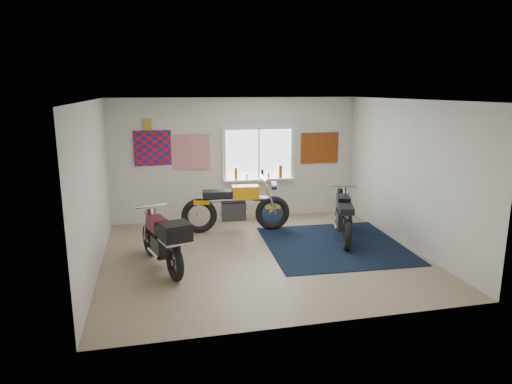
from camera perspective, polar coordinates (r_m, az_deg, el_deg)
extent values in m
plane|color=#9E896B|center=(8.15, 0.84, -7.91)|extent=(5.50, 5.50, 0.00)
plane|color=white|center=(7.63, 0.90, 11.43)|extent=(5.50, 5.50, 0.00)
plane|color=silver|center=(10.19, -2.46, 4.13)|extent=(5.50, 0.00, 5.50)
plane|color=silver|center=(5.45, 7.10, -3.60)|extent=(5.50, 0.00, 5.50)
plane|color=silver|center=(7.62, -19.65, 0.46)|extent=(0.00, 5.00, 5.00)
plane|color=silver|center=(8.83, 18.50, 2.14)|extent=(0.00, 5.00, 5.00)
cube|color=black|center=(8.78, 9.72, -6.52)|extent=(2.62, 2.71, 0.01)
cube|color=white|center=(10.26, 0.31, 4.77)|extent=(1.50, 0.02, 1.10)
cube|color=white|center=(10.18, 0.33, 8.05)|extent=(1.66, 0.06, 0.08)
cube|color=white|center=(10.34, 0.32, 1.52)|extent=(1.66, 0.06, 0.08)
cube|color=white|center=(10.10, -4.06, 4.61)|extent=(0.08, 0.06, 1.10)
cube|color=white|center=(10.45, 4.56, 4.87)|extent=(0.08, 0.06, 1.10)
cube|color=white|center=(10.24, 0.32, 4.76)|extent=(0.04, 0.06, 1.10)
cube|color=white|center=(10.28, 0.40, 1.56)|extent=(1.60, 0.16, 0.04)
cylinder|color=#955515|center=(10.14, -2.53, 2.31)|extent=(0.07, 0.07, 0.28)
cylinder|color=silver|center=(10.20, -1.16, 1.92)|extent=(0.06, 0.06, 0.12)
cylinder|color=black|center=(10.26, 0.79, 2.28)|extent=(0.06, 0.06, 0.22)
cylinder|color=orange|center=(10.31, 1.56, 2.09)|extent=(0.05, 0.05, 0.14)
cylinder|color=brown|center=(10.36, 3.07, 2.59)|extent=(0.09, 0.09, 0.30)
plane|color=red|center=(9.97, -12.16, 5.41)|extent=(1.00, 0.07, 1.00)
plane|color=red|center=(9.99, -8.39, 4.99)|extent=(0.90, 0.09, 0.90)
cube|color=#A28B2E|center=(9.92, -13.46, 8.21)|extent=(0.18, 0.02, 0.24)
cube|color=#A54C14|center=(10.66, 7.96, 5.49)|extent=(0.90, 0.03, 0.70)
torus|color=black|center=(9.50, 2.07, -2.62)|extent=(0.73, 0.20, 0.73)
torus|color=black|center=(9.35, -7.11, -2.97)|extent=(0.73, 0.20, 0.73)
cylinder|color=silver|center=(9.50, 2.07, -2.62)|extent=(0.13, 0.12, 0.12)
cylinder|color=silver|center=(9.35, -7.11, -2.97)|extent=(0.13, 0.12, 0.12)
cylinder|color=silver|center=(9.32, -2.50, -0.94)|extent=(1.37, 0.20, 0.10)
cube|color=#29292B|center=(9.37, -2.82, -2.37)|extent=(0.51, 0.34, 0.37)
cylinder|color=silver|center=(9.57, -2.91, -2.73)|extent=(0.60, 0.12, 0.08)
cube|color=orange|center=(9.30, -1.32, 0.01)|extent=(0.56, 0.32, 0.26)
cube|color=black|center=(9.26, -4.84, -0.24)|extent=(0.62, 0.35, 0.13)
cube|color=orange|center=(9.28, -6.83, -1.22)|extent=(0.34, 0.20, 0.09)
cube|color=orange|center=(9.47, 2.08, -1.86)|extent=(0.31, 0.17, 0.05)
cylinder|color=silver|center=(9.30, 0.93, 1.77)|extent=(0.09, 0.67, 0.04)
cylinder|color=silver|center=(9.37, 2.23, 0.77)|extent=(0.12, 0.18, 0.17)
torus|color=black|center=(9.71, 10.44, -2.90)|extent=(0.29, 0.60, 0.59)
torus|color=black|center=(8.46, 11.30, -5.29)|extent=(0.29, 0.60, 0.59)
cylinder|color=silver|center=(9.71, 10.44, -2.90)|extent=(0.12, 0.13, 0.10)
cylinder|color=silver|center=(8.46, 11.30, -5.29)|extent=(0.12, 0.13, 0.10)
cylinder|color=silver|center=(9.01, 10.92, -2.25)|extent=(0.43, 1.15, 0.08)
cube|color=#29292B|center=(9.02, 10.89, -3.59)|extent=(0.38, 0.48, 0.32)
cylinder|color=silver|center=(9.03, 9.92, -4.15)|extent=(0.22, 0.51, 0.07)
cube|color=black|center=(9.14, 10.84, -1.18)|extent=(0.37, 0.52, 0.22)
cube|color=black|center=(8.66, 11.18, -2.09)|extent=(0.40, 0.57, 0.11)
cube|color=black|center=(8.43, 11.35, -3.44)|extent=(0.23, 0.31, 0.07)
cube|color=black|center=(9.68, 10.47, -2.26)|extent=(0.20, 0.29, 0.05)
cylinder|color=silver|center=(9.39, 10.70, 0.73)|extent=(0.56, 0.21, 0.03)
cylinder|color=silver|center=(9.60, 10.55, 0.09)|extent=(0.17, 0.13, 0.15)
torus|color=black|center=(8.29, -13.13, -5.75)|extent=(0.29, 0.60, 0.59)
torus|color=black|center=(7.14, -10.11, -8.66)|extent=(0.29, 0.60, 0.59)
cylinder|color=silver|center=(8.29, -13.13, -5.75)|extent=(0.12, 0.12, 0.10)
cylinder|color=silver|center=(7.14, -10.11, -8.66)|extent=(0.12, 0.12, 0.10)
cylinder|color=silver|center=(7.62, -11.83, -5.17)|extent=(0.41, 1.12, 0.08)
cube|color=#29292B|center=(7.65, -11.65, -6.69)|extent=(0.36, 0.47, 0.31)
cylinder|color=silver|center=(7.64, -12.67, -7.49)|extent=(0.21, 0.50, 0.06)
cube|color=#420A1A|center=(7.74, -12.25, -3.93)|extent=(0.36, 0.50, 0.22)
cube|color=black|center=(7.30, -11.08, -5.04)|extent=(0.39, 0.55, 0.11)
cube|color=#420A1A|center=(7.10, -10.32, -6.62)|extent=(0.22, 0.30, 0.07)
cube|color=#420A1A|center=(8.26, -13.17, -5.03)|extent=(0.20, 0.28, 0.05)
cylinder|color=silver|center=(7.96, -13.01, -1.73)|extent=(0.55, 0.20, 0.03)
cylinder|color=silver|center=(8.17, -13.34, -2.44)|extent=(0.17, 0.13, 0.15)
cube|color=black|center=(6.89, -10.01, -4.95)|extent=(0.50, 0.49, 0.27)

